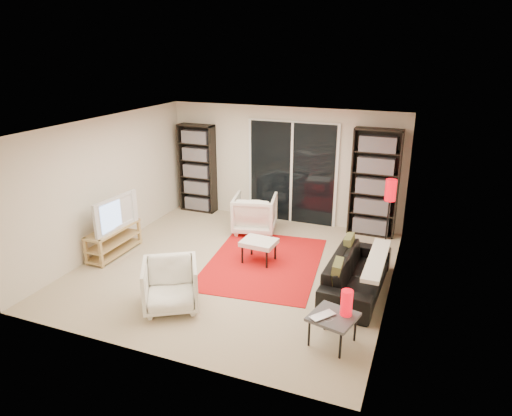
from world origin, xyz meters
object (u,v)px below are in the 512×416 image
Objects in this scene: bookshelf_right at (374,183)px; tv_stand at (114,240)px; armchair_front at (171,285)px; ottoman at (259,243)px; floor_lamp at (390,198)px; sofa at (357,273)px; bookshelf_left at (197,169)px; armchair_back at (255,213)px; side_table at (333,318)px.

bookshelf_right is 1.81× the size of tv_stand.
armchair_front is (1.90, -1.17, 0.09)m from tv_stand.
floor_lamp reaches higher than ottoman.
sofa is (4.26, 0.29, 0.02)m from tv_stand.
bookshelf_left is 1.90m from armchair_back.
bookshelf_left is 1.02× the size of sofa.
ottoman is 0.43× the size of floor_lamp.
tv_stand is 1.94× the size of ottoman.
bookshelf_right reaches higher than armchair_back.
sofa reaches higher than ottoman.
tv_stand is 1.50× the size of armchair_front.
bookshelf_right is at bearing 28.66° from armchair_front.
ottoman is 0.93× the size of side_table.
bookshelf_right is 2.50× the size of armchair_back.
floor_lamp reaches higher than armchair_front.
ottoman is at bearing 132.80° from side_table.
armchair_back reaches higher than tv_stand.
tv_stand is (-4.14, -2.64, -0.79)m from bookshelf_right.
armchair_front is 3.99m from floor_lamp.
bookshelf_right is 1.50× the size of floor_lamp.
side_table is 3.02m from floor_lamp.
bookshelf_left is at bearing 138.44° from ottoman.
ottoman is at bearing -151.23° from floor_lamp.
armchair_back is at bearing 114.59° from ottoman.
armchair_back is 2.67m from floor_lamp.
tv_stand is 4.92m from floor_lamp.
floor_lamp is (0.38, -0.89, 0.02)m from bookshelf_right.
tv_stand reaches higher than side_table.
armchair_back is (-2.32, 1.63, 0.10)m from sofa.
armchair_front is at bearing -120.52° from bookshelf_right.
sofa is (0.12, -2.35, -0.77)m from bookshelf_right.
sofa is 2.29× the size of armchair_back.
armchair_back is 3.83m from side_table.
armchair_front is at bearing -109.01° from ottoman.
bookshelf_right is 3.52× the size of ottoman.
armchair_back is at bearing -23.46° from bookshelf_left.
side_table is at bearing -47.20° from ottoman.
tv_stand is 2.74m from armchair_back.
side_table is (4.22, -1.17, 0.10)m from tv_stand.
bookshelf_left is 1.68× the size of tv_stand.
side_table is (0.07, -3.80, -0.69)m from bookshelf_right.
armchair_front is at bearing -67.17° from bookshelf_left.
side_table is (2.32, 0.00, 0.01)m from armchair_front.
floor_lamp is at bearing 84.04° from side_table.
armchair_front is (1.60, -3.81, -0.62)m from bookshelf_left.
tv_stand is at bearing -165.43° from ottoman.
armchair_front is (-2.25, -3.81, -0.70)m from bookshelf_right.
bookshelf_right is 1.09× the size of sofa.
bookshelf_left is at bearing 168.16° from floor_lamp.
tv_stand is 2.61m from ottoman.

